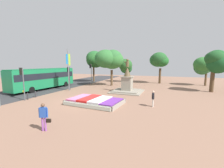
# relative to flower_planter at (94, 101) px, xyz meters

# --- Properties ---
(ground_plane) EXTENTS (74.97, 74.97, 0.00)m
(ground_plane) POSITION_rel_flower_planter_xyz_m (-1.79, 0.41, -0.27)
(ground_plane) COLOR #8C6651
(street_asphalt_strip) EXTENTS (7.78, 65.59, 0.01)m
(street_asphalt_strip) POSITION_rel_flower_planter_xyz_m (-12.20, 0.41, -0.26)
(street_asphalt_strip) COLOR #333335
(street_asphalt_strip) RESTS_ON ground_plane
(flower_planter) EXTENTS (5.70, 3.86, 0.60)m
(flower_planter) POSITION_rel_flower_planter_xyz_m (0.00, 0.00, 0.00)
(flower_planter) COLOR #38281C
(flower_planter) RESTS_ON ground_plane
(statue_monument) EXTENTS (4.41, 4.41, 4.80)m
(statue_monument) POSITION_rel_flower_planter_xyz_m (1.39, 7.39, 0.78)
(statue_monument) COLOR gray
(statue_monument) RESTS_ON ground_plane
(traffic_light_near_crossing) EXTENTS (0.42, 0.31, 3.69)m
(traffic_light_near_crossing) POSITION_rel_flower_planter_xyz_m (-8.07, -1.69, 2.27)
(traffic_light_near_crossing) COLOR #4C5156
(traffic_light_near_crossing) RESTS_ON ground_plane
(traffic_light_mid_block) EXTENTS (0.42, 0.31, 3.61)m
(traffic_light_mid_block) POSITION_rel_flower_planter_xyz_m (-7.52, 5.72, 2.22)
(traffic_light_mid_block) COLOR #2D2D33
(traffic_light_mid_block) RESTS_ON ground_plane
(traffic_light_far_corner) EXTENTS (0.41, 0.29, 4.02)m
(traffic_light_far_corner) POSITION_rel_flower_planter_xyz_m (-7.56, 12.64, 2.49)
(traffic_light_far_corner) COLOR slate
(traffic_light_far_corner) RESTS_ON ground_plane
(banner_pole) EXTENTS (0.14, 1.23, 6.30)m
(banner_pole) POSITION_rel_flower_planter_xyz_m (-7.31, 5.38, 3.22)
(banner_pole) COLOR slate
(banner_pole) RESTS_ON ground_plane
(city_bus) EXTENTS (3.02, 11.48, 3.33)m
(city_bus) POSITION_rel_flower_planter_xyz_m (-11.85, 4.95, 1.65)
(city_bus) COLOR #197A47
(city_bus) RESTS_ON ground_plane
(pedestrian_with_handbag) EXTENTS (0.70, 0.38, 1.76)m
(pedestrian_with_handbag) POSITION_rel_flower_planter_xyz_m (0.15, -6.75, 0.74)
(pedestrian_with_handbag) COLOR #8C4C99
(pedestrian_with_handbag) RESTS_ON ground_plane
(pedestrian_near_planter) EXTENTS (0.28, 0.56, 1.56)m
(pedestrian_near_planter) POSITION_rel_flower_planter_xyz_m (5.75, 1.13, 0.62)
(pedestrian_near_planter) COLOR beige
(pedestrian_near_planter) RESTS_ON ground_plane
(kerb_bollard_mid_a) EXTENTS (0.14, 0.14, 0.81)m
(kerb_bollard_mid_a) POSITION_rel_flower_planter_xyz_m (-7.98, -1.29, 0.16)
(kerb_bollard_mid_a) COLOR #2D2D33
(kerb_bollard_mid_a) RESTS_ON ground_plane
(kerb_bollard_mid_b) EXTENTS (0.16, 0.16, 0.78)m
(kerb_bollard_mid_b) POSITION_rel_flower_planter_xyz_m (-8.15, -0.07, 0.15)
(kerb_bollard_mid_b) COLOR #2D2D33
(kerb_bollard_mid_b) RESTS_ON ground_plane
(park_tree_far_left) EXTENTS (2.99, 3.10, 5.17)m
(park_tree_far_left) POSITION_rel_flower_planter_xyz_m (-2.31, 19.11, 3.25)
(park_tree_far_left) COLOR brown
(park_tree_far_left) RESTS_ON ground_plane
(park_tree_behind_statue) EXTENTS (3.29, 3.45, 6.09)m
(park_tree_behind_statue) POSITION_rel_flower_planter_xyz_m (13.20, 12.15, 4.24)
(park_tree_behind_statue) COLOR #4C3823
(park_tree_behind_statue) RESTS_ON ground_plane
(park_tree_far_right) EXTENTS (3.92, 4.37, 6.41)m
(park_tree_far_right) POSITION_rel_flower_planter_xyz_m (4.82, 19.33, 4.57)
(park_tree_far_right) COLOR #4C3823
(park_tree_far_right) RESTS_ON ground_plane
(park_tree_street_side) EXTENTS (4.33, 4.41, 6.97)m
(park_tree_street_side) POSITION_rel_flower_planter_xyz_m (-8.78, 16.75, 4.80)
(park_tree_street_side) COLOR brown
(park_tree_street_side) RESTS_ON ground_plane
(park_tree_mid_canopy) EXTENTS (3.46, 3.78, 5.36)m
(park_tree_mid_canopy) POSITION_rel_flower_planter_xyz_m (12.73, 18.93, 3.44)
(park_tree_mid_canopy) COLOR brown
(park_tree_mid_canopy) RESTS_ON ground_plane
(park_tree_distant) EXTENTS (5.09, 4.82, 6.66)m
(park_tree_distant) POSITION_rel_flower_planter_xyz_m (-3.38, 12.38, 4.65)
(park_tree_distant) COLOR brown
(park_tree_distant) RESTS_ON ground_plane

